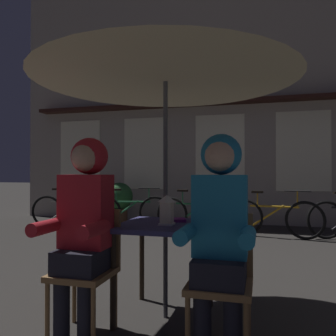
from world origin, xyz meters
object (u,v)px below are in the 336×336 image
potted_plant (119,200)px  chair_right (221,273)px  cafe_table (165,236)px  bicycle_second (130,211)px  bicycle_third (196,215)px  chair_left (88,263)px  patio_umbrella (165,58)px  lantern (167,209)px  person_left_hooded (84,214)px  book (174,220)px  bicycle_fourth (274,218)px  bicycle_nearest (70,211)px  person_right_hooded (220,219)px

potted_plant → chair_right: bearing=-59.6°
cafe_table → bicycle_second: bearing=115.5°
bicycle_third → potted_plant: potted_plant is taller
chair_left → patio_umbrella: bearing=37.5°
lantern → chair_right: bearing=-34.0°
cafe_table → chair_right: chair_right is taller
patio_umbrella → person_left_hooded: (-0.48, -0.43, -1.21)m
bicycle_third → book: 3.66m
bicycle_second → bicycle_fourth: same height
bicycle_fourth → bicycle_nearest: bearing=179.7°
chair_left → bicycle_fourth: bearing=70.6°
chair_left → person_right_hooded: person_right_hooded is taller
chair_left → bicycle_nearest: 4.85m
bicycle_third → bicycle_fourth: (1.40, -0.06, 0.00)m
person_left_hooded → bicycle_second: bearing=107.7°
chair_left → potted_plant: bearing=111.0°
chair_left → bicycle_second: size_ratio=0.53×
chair_left → bicycle_second: bearing=107.9°
person_right_hooded → book: 0.72m
chair_right → potted_plant: (-2.78, 4.75, 0.05)m
chair_right → chair_left: bearing=180.0°
potted_plant → bicycle_third: bearing=-19.2°
bicycle_nearest → bicycle_third: 2.66m
bicycle_second → person_left_hooded: bearing=-72.3°
book → person_right_hooded: bearing=-69.1°
lantern → bicycle_third: bearing=97.2°
bicycle_nearest → bicycle_fourth: bearing=-0.3°
chair_left → person_right_hooded: size_ratio=0.62×
bicycle_nearest → cafe_table: bearing=-49.9°
book → cafe_table: bearing=-122.1°
lantern → bicycle_fourth: bearing=76.3°
chair_right → person_right_hooded: person_right_hooded is taller
lantern → bicycle_nearest: bearing=129.8°
person_left_hooded → lantern: bearing=35.3°
person_left_hooded → bicycle_second: (-1.38, 4.32, -0.50)m
patio_umbrella → chair_right: size_ratio=2.66×
chair_right → potted_plant: bearing=120.4°
patio_umbrella → book: size_ratio=11.55×
chair_right → potted_plant: size_ratio=0.95×
bicycle_third → potted_plant: bearing=160.8°
chair_left → bicycle_third: chair_left is taller
cafe_table → chair_right: 0.62m
lantern → person_left_hooded: 0.62m
book → potted_plant: potted_plant is taller
chair_right → person_left_hooded: person_left_hooded is taller
patio_umbrella → lantern: bearing=-65.7°
cafe_table → person_right_hooded: size_ratio=0.53×
patio_umbrella → bicycle_fourth: size_ratio=1.39×
lantern → person_left_hooded: person_left_hooded is taller
chair_left → bicycle_nearest: (-2.63, 4.07, -0.14)m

